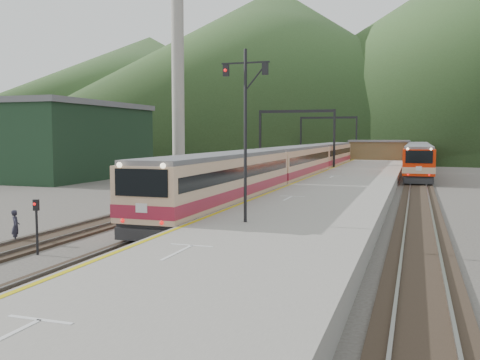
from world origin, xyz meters
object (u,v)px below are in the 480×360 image
(signal_mast, at_px, (245,118))
(second_train, at_px, (418,157))
(main_train, at_px, (297,163))
(worker, at_px, (16,226))

(signal_mast, bearing_deg, second_train, 81.71)
(second_train, xyz_separation_m, signal_mast, (-7.46, -51.18, 3.55))
(main_train, bearing_deg, signal_mast, -82.22)
(second_train, relative_size, worker, 27.40)
(signal_mast, distance_m, worker, 11.53)
(signal_mast, bearing_deg, main_train, 97.78)
(main_train, distance_m, second_train, 24.47)
(second_train, relative_size, signal_mast, 5.37)
(second_train, height_order, worker, second_train)
(second_train, xyz_separation_m, worker, (-17.49, -54.10, -1.32))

